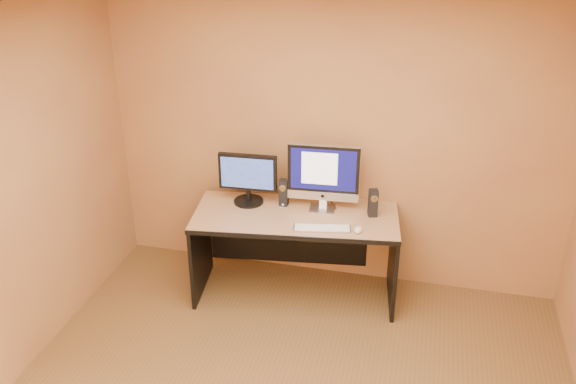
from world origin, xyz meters
name	(u,v)px	position (x,y,z in m)	size (l,w,h in m)	color
walls	(277,267)	(0.00, 0.00, 1.30)	(4.00, 4.00, 2.60)	#A67B43
ceiling	(274,37)	(0.00, 0.00, 2.60)	(4.00, 4.00, 0.00)	white
desk	(295,255)	(-0.24, 1.57, 0.40)	(1.71, 0.75, 0.79)	#AF7B57
imac	(323,178)	(-0.05, 1.72, 1.09)	(0.61, 0.23, 0.59)	silver
second_monitor	(248,179)	(-0.69, 1.70, 1.02)	(0.51, 0.26, 0.45)	black
speaker_left	(284,192)	(-0.38, 1.72, 0.91)	(0.07, 0.08, 0.24)	black
speaker_right	(373,203)	(0.38, 1.71, 0.91)	(0.07, 0.08, 0.24)	black
keyboard	(322,228)	(0.02, 1.37, 0.80)	(0.46, 0.12, 0.02)	#B2B3B7
mouse	(358,230)	(0.31, 1.40, 0.81)	(0.06, 0.11, 0.04)	silver
cable_a	(332,203)	(0.02, 1.85, 0.80)	(0.01, 0.01, 0.24)	black
cable_b	(322,202)	(-0.07, 1.85, 0.80)	(0.01, 0.01, 0.19)	black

